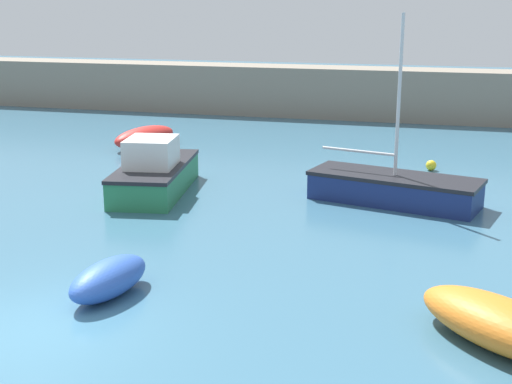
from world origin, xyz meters
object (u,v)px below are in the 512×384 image
rowboat_white_midwater (501,324)px  mooring_buoy_yellow (431,165)px  cabin_cruiser_white (154,173)px  dinghy_near_pier (109,279)px  open_tender_yellow (145,137)px  sailboat_tall_mast (394,188)px

rowboat_white_midwater → mooring_buoy_yellow: 14.05m
cabin_cruiser_white → dinghy_near_pier: bearing=-172.3°
open_tender_yellow → mooring_buoy_yellow: open_tender_yellow is taller
dinghy_near_pier → rowboat_white_midwater: bearing=-80.1°
dinghy_near_pier → mooring_buoy_yellow: dinghy_near_pier is taller
open_tender_yellow → mooring_buoy_yellow: bearing=102.6°
cabin_cruiser_white → mooring_buoy_yellow: (8.67, 5.64, -0.49)m
sailboat_tall_mast → rowboat_white_midwater: bearing=-59.7°
dinghy_near_pier → mooring_buoy_yellow: bearing=-13.2°
cabin_cruiser_white → dinghy_near_pier: (2.39, -8.10, -0.29)m
dinghy_near_pier → mooring_buoy_yellow: 15.11m
rowboat_white_midwater → dinghy_near_pier: size_ratio=1.47×
open_tender_yellow → rowboat_white_midwater: bearing=60.7°
open_tender_yellow → cabin_cruiser_white: bearing=44.8°
open_tender_yellow → dinghy_near_pier: size_ratio=1.50×
sailboat_tall_mast → open_tender_yellow: sailboat_tall_mast is taller
open_tender_yellow → mooring_buoy_yellow: size_ratio=9.42×
rowboat_white_midwater → dinghy_near_pier: (-7.97, 0.21, -0.04)m
sailboat_tall_mast → mooring_buoy_yellow: size_ratio=14.89×
rowboat_white_midwater → open_tender_yellow: bearing=-7.4°
cabin_cruiser_white → dinghy_near_pier: size_ratio=2.10×
sailboat_tall_mast → cabin_cruiser_white: sailboat_tall_mast is taller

